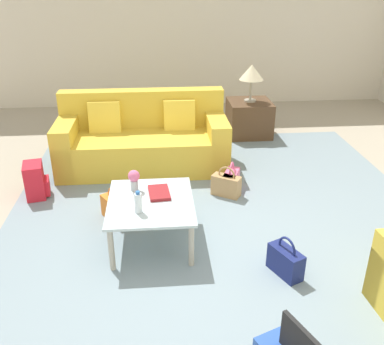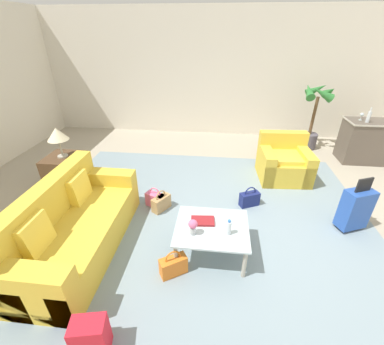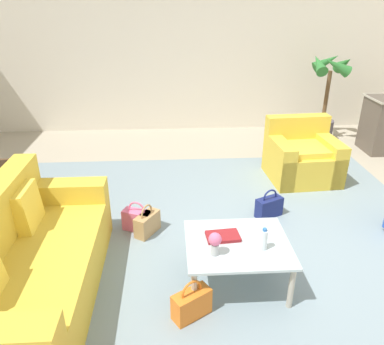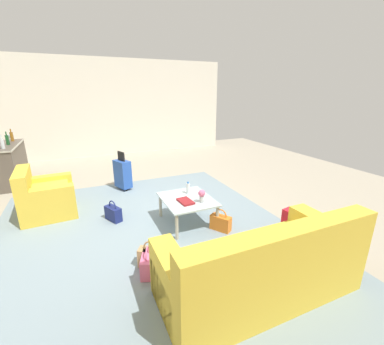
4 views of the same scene
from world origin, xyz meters
TOP-DOWN VIEW (x-y plane):
  - ground_plane at (0.00, 0.00)m, footprint 12.00×12.00m
  - wall_left at (-5.06, 0.00)m, footprint 0.12×8.00m
  - area_rug at (-0.60, 0.20)m, footprint 5.20×4.40m
  - couch at (-2.20, -0.60)m, footprint 0.91×2.11m
  - coffee_table at (-0.40, -0.50)m, footprint 0.91×0.77m
  - water_bottle at (-0.20, -0.60)m, footprint 0.06×0.06m
  - coffee_table_book at (-0.52, -0.42)m, footprint 0.31×0.21m
  - flower_vase at (-0.62, -0.65)m, footprint 0.11×0.11m
  - side_table at (-3.20, 1.00)m, footprint 0.64×0.64m
  - table_lamp at (-3.20, 1.00)m, footprint 0.36×0.36m
  - handbag_tan at (-1.24, 0.34)m, footprint 0.29×0.35m
  - handbag_orange at (-0.83, -0.88)m, footprint 0.35×0.29m
  - handbag_pink at (-1.35, 0.41)m, footprint 0.35×0.25m
  - handbag_navy at (0.18, 0.61)m, footprint 0.35×0.26m
  - backpack_red at (-1.40, -1.79)m, footprint 0.33×0.30m

SIDE VIEW (x-z plane):
  - ground_plane at x=0.00m, z-range 0.00..0.00m
  - area_rug at x=-0.60m, z-range 0.00..0.01m
  - handbag_tan at x=-1.24m, z-range -0.05..0.31m
  - handbag_orange at x=-0.83m, z-range -0.05..0.31m
  - handbag_pink at x=-1.35m, z-range -0.05..0.31m
  - handbag_navy at x=0.18m, z-range -0.05..0.31m
  - backpack_red at x=-1.40m, z-range -0.01..0.39m
  - side_table at x=-3.20m, z-range 0.00..0.53m
  - couch at x=-2.20m, z-range -0.15..0.78m
  - coffee_table at x=-0.40m, z-range 0.16..0.60m
  - coffee_table_book at x=-0.52m, z-range 0.43..0.46m
  - water_bottle at x=-0.20m, z-range 0.43..0.63m
  - flower_vase at x=-0.62m, z-range 0.45..0.66m
  - table_lamp at x=-3.20m, z-range 0.68..1.23m
  - wall_left at x=-5.06m, z-range 0.00..3.10m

